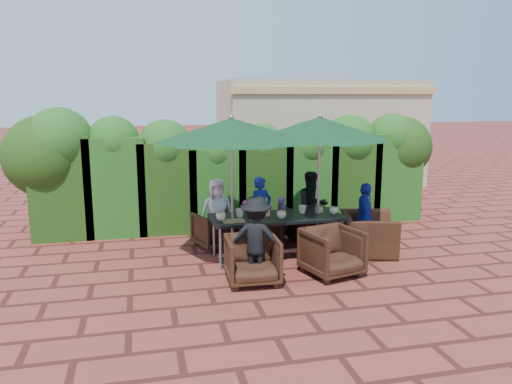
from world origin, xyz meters
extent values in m
plane|color=maroon|center=(0.00, 0.00, 0.00)|extent=(80.00, 80.00, 0.00)
cube|color=black|center=(0.21, 0.01, 0.72)|extent=(2.24, 0.90, 0.05)
cube|color=gray|center=(0.21, 0.01, 0.12)|extent=(2.04, 0.05, 0.05)
cylinder|color=gray|center=(-0.81, -0.34, 0.35)|extent=(0.05, 0.05, 0.70)
cylinder|color=gray|center=(-0.81, 0.36, 0.35)|extent=(0.05, 0.05, 0.70)
cylinder|color=gray|center=(1.23, -0.34, 0.35)|extent=(0.05, 0.05, 0.70)
cylinder|color=gray|center=(1.23, 0.36, 0.35)|extent=(0.05, 0.05, 0.70)
cylinder|color=gray|center=(-0.57, -0.07, 0.01)|extent=(0.44, 0.44, 0.03)
cylinder|color=gray|center=(-0.57, -0.07, 1.20)|extent=(0.04, 0.04, 2.40)
cone|color=black|center=(-0.57, -0.07, 2.22)|extent=(2.52, 2.52, 0.38)
sphere|color=gray|center=(-0.57, -0.07, 2.42)|extent=(0.08, 0.08, 0.08)
cylinder|color=gray|center=(0.96, 0.02, 0.01)|extent=(0.44, 0.44, 0.03)
cylinder|color=gray|center=(0.96, 0.02, 1.20)|extent=(0.04, 0.04, 2.40)
cone|color=black|center=(0.96, 0.02, 2.22)|extent=(2.38, 2.38, 0.38)
sphere|color=gray|center=(0.96, 0.02, 2.42)|extent=(0.08, 0.08, 0.08)
imported|color=black|center=(-0.70, 0.91, 0.36)|extent=(0.88, 0.86, 0.73)
imported|color=black|center=(0.15, 0.85, 0.39)|extent=(0.90, 0.86, 0.78)
imported|color=black|center=(1.12, 0.89, 0.36)|extent=(0.89, 0.87, 0.72)
imported|color=black|center=(-0.44, -1.02, 0.39)|extent=(0.79, 0.74, 0.78)
imported|color=black|center=(0.84, -0.97, 0.41)|extent=(0.96, 0.93, 0.81)
imported|color=black|center=(1.89, -0.04, 0.46)|extent=(0.97, 1.21, 0.92)
imported|color=silver|center=(-0.66, 0.97, 0.63)|extent=(0.64, 0.40, 1.27)
imported|color=#1D279D|center=(0.19, 1.02, 0.63)|extent=(0.56, 0.51, 1.26)
imported|color=black|center=(1.16, 0.88, 0.67)|extent=(0.70, 0.49, 1.35)
imported|color=black|center=(-0.36, -0.92, 0.65)|extent=(0.91, 0.68, 1.29)
imported|color=#1D279D|center=(1.88, 0.10, 0.62)|extent=(0.57, 0.80, 1.23)
imported|color=#DE4E7B|center=(-0.12, 0.98, 0.42)|extent=(0.37, 0.34, 0.83)
imported|color=#8650AE|center=(0.60, 1.02, 0.43)|extent=(0.38, 0.35, 0.86)
imported|color=#238345|center=(1.50, 4.25, 0.83)|extent=(1.58, 1.32, 1.65)
imported|color=#DE4E7B|center=(2.53, 4.53, 0.93)|extent=(1.03, 0.82, 1.86)
imported|color=gray|center=(3.21, 4.37, 0.76)|extent=(0.98, 1.03, 1.53)
imported|color=beige|center=(-0.76, -0.09, 0.81)|extent=(0.16, 0.16, 0.13)
imported|color=beige|center=(-0.41, 0.07, 0.82)|extent=(0.15, 0.15, 0.14)
imported|color=beige|center=(0.24, -0.17, 0.81)|extent=(0.16, 0.16, 0.12)
imported|color=beige|center=(0.70, 0.10, 0.82)|extent=(0.14, 0.14, 0.13)
imported|color=beige|center=(1.21, -0.07, 0.81)|extent=(0.15, 0.15, 0.12)
cylinder|color=#B20C0A|center=(-0.01, 0.08, 0.83)|extent=(0.04, 0.04, 0.17)
cylinder|color=#4C230C|center=(0.09, 0.07, 0.83)|extent=(0.04, 0.04, 0.17)
cube|color=#967249|center=(-0.57, -0.20, 0.76)|extent=(0.35, 0.25, 0.02)
cube|color=tan|center=(0.03, 0.03, 0.80)|extent=(0.12, 0.06, 0.10)
cube|color=tan|center=(1.00, 0.08, 0.80)|extent=(0.12, 0.06, 0.10)
cube|color=#17370F|center=(-3.50, 2.30, 1.00)|extent=(1.15, 0.95, 2.00)
sphere|color=#17370F|center=(-3.50, 2.30, 1.90)|extent=(1.28, 1.28, 1.28)
cube|color=#17370F|center=(-2.50, 2.30, 0.98)|extent=(1.15, 0.95, 1.96)
sphere|color=#17370F|center=(-2.50, 2.30, 1.86)|extent=(1.01, 1.01, 1.01)
cube|color=#17370F|center=(-1.50, 2.30, 0.92)|extent=(1.15, 0.95, 1.85)
sphere|color=#17370F|center=(-1.50, 2.30, 1.75)|extent=(1.09, 1.09, 1.09)
cube|color=#17370F|center=(-0.50, 2.30, 0.85)|extent=(1.15, 0.95, 1.70)
sphere|color=#17370F|center=(-0.50, 2.30, 1.60)|extent=(1.03, 1.03, 1.03)
cube|color=#17370F|center=(0.50, 2.30, 0.90)|extent=(1.15, 0.95, 1.80)
sphere|color=#17370F|center=(0.50, 2.30, 1.70)|extent=(1.00, 1.00, 1.00)
cube|color=#17370F|center=(1.50, 2.30, 0.89)|extent=(1.15, 0.95, 1.79)
sphere|color=#17370F|center=(1.50, 2.30, 1.69)|extent=(1.08, 1.08, 1.08)
cube|color=#17370F|center=(2.50, 2.30, 0.93)|extent=(1.15, 0.95, 1.86)
sphere|color=#17370F|center=(2.50, 2.30, 1.76)|extent=(1.18, 1.18, 1.18)
cube|color=#17370F|center=(3.50, 2.30, 0.97)|extent=(1.15, 0.95, 1.93)
sphere|color=#17370F|center=(3.50, 2.30, 1.83)|extent=(1.06, 1.06, 1.06)
sphere|color=#17370F|center=(-3.80, 2.40, 1.60)|extent=(1.60, 1.60, 1.60)
sphere|color=#17370F|center=(3.80, 2.40, 1.60)|extent=(1.40, 1.40, 1.40)
cube|color=#BDAD8D|center=(3.50, 7.00, 1.60)|extent=(6.00, 3.00, 3.20)
cube|color=tan|center=(3.50, 5.55, 2.90)|extent=(6.20, 0.25, 0.20)
camera|label=1|loc=(-2.00, -7.92, 2.76)|focal=35.00mm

